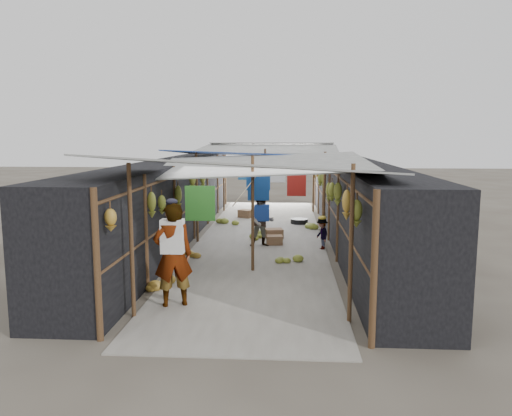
% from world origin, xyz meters
% --- Properties ---
extents(ground, '(80.00, 80.00, 0.00)m').
position_xyz_m(ground, '(0.00, 0.00, 0.00)').
color(ground, '#6B6356').
rests_on(ground, ground).
extents(aisle_slab, '(3.60, 16.00, 0.02)m').
position_xyz_m(aisle_slab, '(0.00, 6.50, 0.01)').
color(aisle_slab, '#9E998E').
rests_on(aisle_slab, ground).
extents(stall_left, '(1.40, 15.00, 2.30)m').
position_xyz_m(stall_left, '(-2.70, 6.50, 1.15)').
color(stall_left, black).
rests_on(stall_left, ground).
extents(stall_right, '(1.40, 15.00, 2.30)m').
position_xyz_m(stall_right, '(2.70, 6.50, 1.15)').
color(stall_right, black).
rests_on(stall_right, ground).
extents(crate_near, '(0.47, 0.39, 0.26)m').
position_xyz_m(crate_near, '(0.42, 5.76, 0.13)').
color(crate_near, '#8D6548').
rests_on(crate_near, ground).
extents(crate_mid, '(0.58, 0.50, 0.30)m').
position_xyz_m(crate_mid, '(0.38, 6.60, 0.15)').
color(crate_mid, '#8D6548').
rests_on(crate_mid, ground).
extents(crate_back, '(0.60, 0.56, 0.31)m').
position_xyz_m(crate_back, '(-0.78, 10.36, 0.15)').
color(crate_back, '#8D6548').
rests_on(crate_back, ground).
extents(black_basin, '(0.61, 0.61, 0.18)m').
position_xyz_m(black_basin, '(1.19, 9.19, 0.09)').
color(black_basin, black).
rests_on(black_basin, ground).
extents(vendor_elderly, '(0.80, 0.66, 1.88)m').
position_xyz_m(vendor_elderly, '(-1.24, 0.58, 0.94)').
color(vendor_elderly, white).
rests_on(vendor_elderly, ground).
extents(shopper_blue, '(0.75, 0.63, 1.39)m').
position_xyz_m(shopper_blue, '(0.08, 5.53, 0.70)').
color(shopper_blue, '#1F3F9E').
rests_on(shopper_blue, ground).
extents(vendor_seated, '(0.48, 0.63, 0.86)m').
position_xyz_m(vendor_seated, '(1.70, 5.26, 0.43)').
color(vendor_seated, '#4E4943').
rests_on(vendor_seated, ground).
extents(market_canopy, '(5.62, 15.20, 2.77)m').
position_xyz_m(market_canopy, '(0.02, 6.82, 2.40)').
color(market_canopy, brown).
rests_on(market_canopy, ground).
extents(hanging_bananas, '(3.96, 14.16, 0.79)m').
position_xyz_m(hanging_bananas, '(0.12, 6.44, 1.67)').
color(hanging_bananas, '#A37C2A').
rests_on(hanging_bananas, ground).
extents(floor_bananas, '(3.80, 7.90, 0.35)m').
position_xyz_m(floor_bananas, '(-0.22, 6.46, 0.16)').
color(floor_bananas, olive).
rests_on(floor_bananas, ground).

